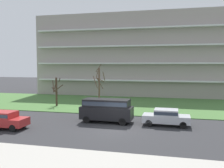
# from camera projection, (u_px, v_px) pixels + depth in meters

# --- Properties ---
(ground) EXTENTS (160.00, 160.00, 0.00)m
(ground) POSITION_uv_depth(u_px,v_px,m) (115.00, 129.00, 22.03)
(ground) COLOR #2D2D30
(sidewalk_curb_near) EXTENTS (80.00, 4.00, 0.15)m
(sidewalk_curb_near) POSITION_uv_depth(u_px,v_px,m) (85.00, 163.00, 14.27)
(sidewalk_curb_near) COLOR #ADA89E
(sidewalk_curb_near) RESTS_ON ground
(grass_lawn_strip) EXTENTS (80.00, 16.00, 0.08)m
(grass_lawn_strip) POSITION_uv_depth(u_px,v_px,m) (136.00, 104.00, 35.62)
(grass_lawn_strip) COLOR #477238
(grass_lawn_strip) RESTS_ON ground
(apartment_building) EXTENTS (40.87, 11.54, 15.10)m
(apartment_building) POSITION_uv_depth(u_px,v_px,m) (146.00, 56.00, 47.92)
(apartment_building) COLOR #9E938C
(apartment_building) RESTS_ON ground
(tree_far_left) EXTENTS (1.53, 1.55, 4.02)m
(tree_far_left) POSITION_uv_depth(u_px,v_px,m) (56.00, 91.00, 34.20)
(tree_far_left) COLOR #423023
(tree_far_left) RESTS_ON ground
(tree_left) EXTENTS (1.60, 1.57, 5.90)m
(tree_left) POSITION_uv_depth(u_px,v_px,m) (99.00, 86.00, 32.27)
(tree_left) COLOR brown
(tree_left) RESTS_ON ground
(sedan_red_near_left) EXTENTS (4.40, 1.81, 1.57)m
(sedan_red_near_left) POSITION_uv_depth(u_px,v_px,m) (3.00, 119.00, 22.31)
(sedan_red_near_left) COLOR #B22828
(sedan_red_near_left) RESTS_ON ground
(sedan_silver_center_left) EXTENTS (4.44, 1.90, 1.57)m
(sedan_silver_center_left) POSITION_uv_depth(u_px,v_px,m) (166.00, 117.00, 23.38)
(sedan_silver_center_left) COLOR #B7BABF
(sedan_silver_center_left) RESTS_ON ground
(van_black_center_right) EXTENTS (5.25, 2.15, 2.36)m
(van_black_center_right) POSITION_uv_depth(u_px,v_px,m) (107.00, 109.00, 24.68)
(van_black_center_right) COLOR black
(van_black_center_right) RESTS_ON ground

